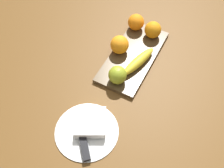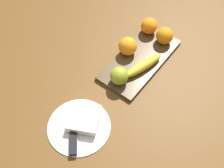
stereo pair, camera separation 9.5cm
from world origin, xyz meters
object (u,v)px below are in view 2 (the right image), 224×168
Objects in this scene: banana at (144,65)px; knife at (75,138)px; fruit_tray at (140,60)px; folded_napkin at (84,118)px; orange_center at (165,36)px; apple at (119,76)px; orange_near_apple at (128,46)px; dinner_plate at (79,126)px; orange_near_banana at (149,26)px.

banana is 1.17× the size of knife.
folded_napkin is at bearing 180.00° from fruit_tray.
knife is (-0.54, 0.01, -0.04)m from orange_center.
orange_near_apple is at bearing 23.75° from apple.
orange_center is 0.50m from dinner_plate.
orange_near_banana is at bearing -1.12° from orange_near_apple.
orange_near_banana and orange_center have the same top height.
orange_near_apple reaches higher than orange_center.
orange_near_banana is 0.32× the size of dinner_plate.
orange_near_banana is 0.55m from knife.
banana is at bearing -7.07° from folded_napkin.
orange_near_apple is 0.34× the size of dinner_plate.
knife is (-0.27, -0.02, -0.04)m from apple.
banana is 0.20m from orange_near_banana.
fruit_tray is 2.06× the size of banana.
apple is 0.11m from banana.
orange_near_banana is (0.14, 0.06, 0.04)m from fruit_tray.
orange_near_apple reaches higher than folded_napkin.
folded_napkin is at bearing -0.00° from dinner_plate.
apple reaches higher than banana.
orange_near_apple is at bearing 9.99° from folded_napkin.
orange_near_banana is at bearing -137.03° from banana.
orange_near_apple is at bearing 96.36° from fruit_tray.
fruit_tray is 5.30× the size of orange_near_banana.
knife is at bearing -172.21° from orange_near_banana.
orange_near_banana is (0.15, -0.00, -0.00)m from orange_near_apple.
dinner_plate is 2.03× the size of folded_napkin.
knife is at bearing -155.27° from dinner_plate.
dinner_plate is 0.03m from folded_napkin.
orange_near_apple reaches higher than knife.
orange_near_apple is 0.34m from folded_napkin.
orange_near_banana reaches higher than folded_napkin.
dinner_plate is at bearing 179.89° from apple.
dinner_plate is at bearing 177.11° from orange_center.
folded_napkin is at bearing -173.40° from orange_near_banana.
folded_napkin is (-0.34, 0.00, 0.01)m from fruit_tray.
banana reaches higher than folded_napkin.
banana is 2.57× the size of orange_near_banana.
banana is 1.66× the size of folded_napkin.
orange_near_apple reaches higher than apple.
dinner_plate is (-0.36, -0.06, -0.05)m from orange_near_apple.
fruit_tray is 5.34× the size of apple.
knife is (-0.04, -0.02, 0.01)m from dinner_plate.
orange_near_banana reaches higher than fruit_tray.
fruit_tray is at bearing 0.17° from apple.
dinner_plate is at bearing 180.00° from folded_napkin.
orange_near_banana is at bearing 6.60° from folded_napkin.
orange_near_apple is 0.36m from dinner_plate.
apple reaches higher than dinner_plate.
fruit_tray is at bearing -118.03° from banana.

